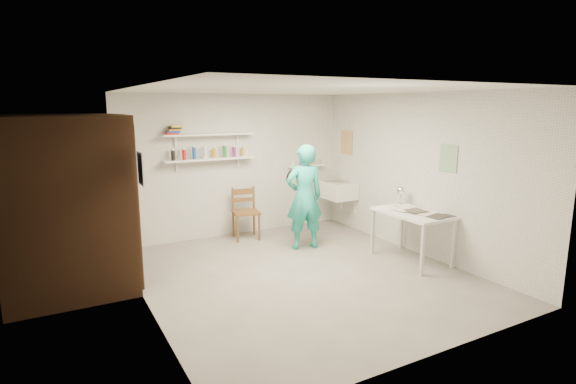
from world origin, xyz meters
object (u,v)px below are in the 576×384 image
man (304,197)px  wooden_chair (246,212)px  wall_clock (295,178)px  desk_lamp (401,190)px  work_table (411,236)px  belfast_sink (338,190)px

man → wooden_chair: 1.14m
wall_clock → desk_lamp: 1.63m
wall_clock → desk_lamp: wall_clock is taller
work_table → man: bearing=129.8°
work_table → desk_lamp: 0.75m
man → desk_lamp: man is taller
wooden_chair → work_table: size_ratio=0.84×
man → wall_clock: man is taller
wooden_chair → man: bearing=-46.8°
man → belfast_sink: bearing=-137.2°
belfast_sink → man: bearing=-147.4°
man → wooden_chair: size_ratio=1.79×
belfast_sink → desk_lamp: size_ratio=4.41×
work_table → desk_lamp: desk_lamp is taller
wall_clock → work_table: (1.08, -1.46, -0.73)m
wall_clock → work_table: wall_clock is taller
belfast_sink → wooden_chair: (-1.74, 0.17, -0.24)m
belfast_sink → wall_clock: 1.36m
work_table → wooden_chair: bearing=127.1°
man → desk_lamp: 1.47m
belfast_sink → work_table: size_ratio=0.55×
belfast_sink → man: size_ratio=0.37×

